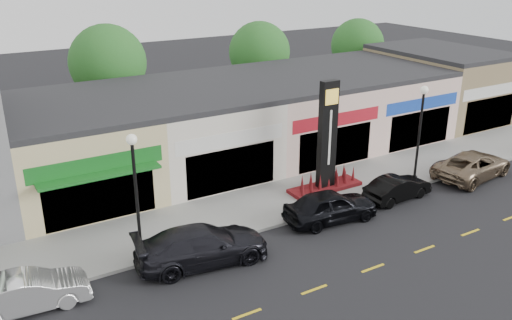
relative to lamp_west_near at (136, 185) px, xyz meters
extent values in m
plane|color=black|center=(8.00, -2.50, -3.48)|extent=(120.00, 120.00, 0.00)
cube|color=gray|center=(8.00, 1.85, -3.40)|extent=(52.00, 4.30, 0.15)
cube|color=gray|center=(8.00, -0.40, -3.40)|extent=(52.00, 0.20, 0.15)
cube|color=tan|center=(-0.50, 9.00, -1.23)|extent=(7.00, 10.00, 4.50)
cube|color=#262628|center=(-0.50, 9.00, 1.17)|extent=(7.00, 10.00, 0.30)
cube|color=black|center=(-0.50, 4.05, -2.08)|extent=(5.25, 0.10, 2.40)
cube|color=#16661F|center=(-0.50, 4.05, -0.38)|extent=(6.30, 0.12, 0.80)
cube|color=#16661F|center=(-0.50, 3.60, -0.78)|extent=(5.60, 0.90, 0.12)
cube|color=silver|center=(6.50, 9.00, -1.23)|extent=(7.00, 10.00, 4.50)
cube|color=#262628|center=(6.50, 9.00, 1.17)|extent=(7.00, 10.00, 0.30)
cube|color=black|center=(6.50, 4.05, -2.08)|extent=(5.25, 0.10, 2.40)
cube|color=silver|center=(6.50, 4.05, -0.38)|extent=(6.30, 0.12, 0.80)
cube|color=beige|center=(13.50, 9.00, -1.23)|extent=(7.00, 10.00, 4.50)
cube|color=#262628|center=(13.50, 9.00, 1.17)|extent=(7.00, 10.00, 0.30)
cube|color=black|center=(13.50, 4.05, -2.08)|extent=(5.25, 0.10, 2.40)
cube|color=#B01724|center=(13.50, 4.05, -0.38)|extent=(6.30, 0.12, 0.80)
cube|color=beige|center=(20.50, 9.00, -1.23)|extent=(7.00, 10.00, 4.50)
cube|color=#262628|center=(20.50, 9.00, 1.17)|extent=(7.00, 10.00, 0.30)
cube|color=black|center=(20.50, 4.05, -2.08)|extent=(5.25, 0.10, 2.40)
cube|color=#1943B4|center=(20.50, 4.05, -0.38)|extent=(6.30, 0.12, 0.80)
cube|color=olive|center=(27.50, 9.00, -0.98)|extent=(7.00, 10.00, 5.00)
cube|color=#262628|center=(27.50, 9.00, 1.67)|extent=(7.00, 10.00, 0.30)
cube|color=black|center=(27.50, 4.05, -2.08)|extent=(5.25, 0.10, 2.40)
cube|color=silver|center=(27.50, 4.05, -0.38)|extent=(6.30, 0.12, 0.80)
cylinder|color=#382619|center=(4.00, 17.00, -1.90)|extent=(0.36, 0.36, 3.15)
sphere|color=#21571B|center=(4.00, 17.00, 1.75)|extent=(5.20, 5.20, 5.20)
cylinder|color=#382619|center=(16.00, 17.00, -1.99)|extent=(0.36, 0.36, 2.97)
sphere|color=#21571B|center=(16.00, 17.00, 1.42)|extent=(4.80, 4.80, 4.80)
cylinder|color=#382619|center=(26.00, 17.00, -2.08)|extent=(0.36, 0.36, 2.80)
sphere|color=#21571B|center=(26.00, 17.00, 1.16)|extent=(4.60, 4.60, 4.60)
cylinder|color=black|center=(0.00, 0.00, -3.18)|extent=(0.32, 0.32, 0.30)
cylinder|color=black|center=(0.00, 0.00, -0.68)|extent=(0.14, 0.14, 5.00)
sphere|color=silver|center=(0.00, 0.00, 1.92)|extent=(0.44, 0.44, 0.44)
cylinder|color=black|center=(16.00, 0.00, -3.18)|extent=(0.32, 0.32, 0.30)
cylinder|color=black|center=(16.00, 0.00, -0.68)|extent=(0.14, 0.14, 5.00)
sphere|color=silver|center=(16.00, 0.00, 1.92)|extent=(0.44, 0.44, 0.44)
cube|color=#530F0E|center=(11.00, 1.70, -3.23)|extent=(4.20, 1.30, 0.20)
cube|color=black|center=(11.00, 1.70, -0.33)|extent=(1.00, 0.40, 6.00)
cube|color=yellow|center=(11.00, 1.48, 1.87)|extent=(0.80, 0.05, 0.80)
cube|color=silver|center=(11.00, 1.48, -0.33)|extent=(0.12, 0.04, 3.00)
imported|color=white|center=(-4.65, -1.16, -2.77)|extent=(1.77, 4.37, 1.41)
imported|color=black|center=(2.13, -1.51, -2.66)|extent=(2.98, 5.86, 1.63)
imported|color=black|center=(9.09, -1.22, -2.68)|extent=(2.32, 4.81, 1.59)
imported|color=black|center=(13.67, -1.04, -2.83)|extent=(1.59, 3.98, 1.29)
imported|color=#7F6950|center=(19.56, -1.01, -2.72)|extent=(3.27, 5.72, 1.50)
camera|label=1|loc=(-5.98, -19.64, 8.71)|focal=38.00mm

